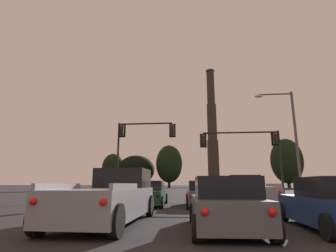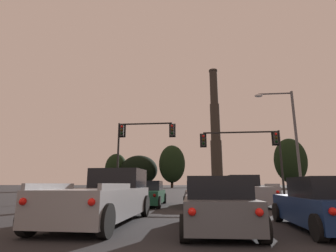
{
  "view_description": "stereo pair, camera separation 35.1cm",
  "coord_description": "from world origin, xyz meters",
  "px_view_note": "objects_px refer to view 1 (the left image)",
  "views": [
    {
      "loc": [
        -0.54,
        -2.46,
        1.24
      ],
      "look_at": [
        -2.7,
        20.94,
        6.46
      ],
      "focal_mm": 28.0,
      "sensor_mm": 36.0,
      "label": 1
    },
    {
      "loc": [
        -0.19,
        -2.43,
        1.24
      ],
      "look_at": [
        -2.7,
        20.94,
        6.46
      ],
      "focal_mm": 28.0,
      "sensor_mm": 36.0,
      "label": 2
    }
  ],
  "objects_px": {
    "smokestack": "(213,139)",
    "hatchback_right_lane_second": "(333,205)",
    "pickup_truck_right_lane_front": "(249,191)",
    "sedan_center_lane_front": "(203,194)",
    "pickup_truck_left_lane_second": "(111,197)",
    "hatchback_center_lane_second": "(225,205)",
    "sedan_left_lane_front": "(149,194)",
    "street_lamp": "(289,132)",
    "traffic_light_overhead_left": "(137,140)",
    "traffic_light_overhead_right": "(252,146)"
  },
  "relations": [
    {
      "from": "smokestack",
      "to": "hatchback_right_lane_second",
      "type": "bearing_deg",
      "value": -92.86
    },
    {
      "from": "pickup_truck_right_lane_front",
      "to": "smokestack",
      "type": "height_order",
      "value": "smokestack"
    },
    {
      "from": "sedan_center_lane_front",
      "to": "pickup_truck_left_lane_second",
      "type": "relative_size",
      "value": 0.86
    },
    {
      "from": "pickup_truck_right_lane_front",
      "to": "pickup_truck_left_lane_second",
      "type": "xyz_separation_m",
      "value": [
        -6.16,
        -8.0,
        0.0
      ]
    },
    {
      "from": "pickup_truck_right_lane_front",
      "to": "sedan_center_lane_front",
      "type": "bearing_deg",
      "value": -158.68
    },
    {
      "from": "sedan_center_lane_front",
      "to": "pickup_truck_left_lane_second",
      "type": "height_order",
      "value": "pickup_truck_left_lane_second"
    },
    {
      "from": "hatchback_center_lane_second",
      "to": "sedan_left_lane_front",
      "type": "bearing_deg",
      "value": 111.47
    },
    {
      "from": "pickup_truck_right_lane_front",
      "to": "sedan_left_lane_front",
      "type": "height_order",
      "value": "pickup_truck_right_lane_front"
    },
    {
      "from": "pickup_truck_left_lane_second",
      "to": "smokestack",
      "type": "distance_m",
      "value": 112.1
    },
    {
      "from": "pickup_truck_left_lane_second",
      "to": "street_lamp",
      "type": "relative_size",
      "value": 0.65
    },
    {
      "from": "pickup_truck_right_lane_front",
      "to": "hatchback_center_lane_second",
      "type": "distance_m",
      "value": 9.56
    },
    {
      "from": "traffic_light_overhead_left",
      "to": "traffic_light_overhead_right",
      "type": "height_order",
      "value": "traffic_light_overhead_left"
    },
    {
      "from": "pickup_truck_right_lane_front",
      "to": "street_lamp",
      "type": "relative_size",
      "value": 0.65
    },
    {
      "from": "pickup_truck_left_lane_second",
      "to": "traffic_light_overhead_left",
      "type": "relative_size",
      "value": 0.83
    },
    {
      "from": "pickup_truck_right_lane_front",
      "to": "pickup_truck_left_lane_second",
      "type": "relative_size",
      "value": 1.0
    },
    {
      "from": "pickup_truck_left_lane_second",
      "to": "traffic_light_overhead_left",
      "type": "bearing_deg",
      "value": 100.07
    },
    {
      "from": "hatchback_center_lane_second",
      "to": "traffic_light_overhead_right",
      "type": "relative_size",
      "value": 0.6
    },
    {
      "from": "hatchback_center_lane_second",
      "to": "sedan_center_lane_front",
      "type": "height_order",
      "value": "hatchback_center_lane_second"
    },
    {
      "from": "pickup_truck_right_lane_front",
      "to": "street_lamp",
      "type": "distance_m",
      "value": 7.23
    },
    {
      "from": "street_lamp",
      "to": "smokestack",
      "type": "distance_m",
      "value": 98.93
    },
    {
      "from": "hatchback_center_lane_second",
      "to": "sedan_center_lane_front",
      "type": "xyz_separation_m",
      "value": [
        -0.28,
        8.03,
        0.0
      ]
    },
    {
      "from": "traffic_light_overhead_right",
      "to": "sedan_center_lane_front",
      "type": "bearing_deg",
      "value": -121.79
    },
    {
      "from": "traffic_light_overhead_right",
      "to": "street_lamp",
      "type": "distance_m",
      "value": 3.39
    },
    {
      "from": "traffic_light_overhead_right",
      "to": "pickup_truck_left_lane_second",
      "type": "bearing_deg",
      "value": -119.08
    },
    {
      "from": "smokestack",
      "to": "sedan_left_lane_front",
      "type": "bearing_deg",
      "value": -96.66
    },
    {
      "from": "hatchback_center_lane_second",
      "to": "smokestack",
      "type": "distance_m",
      "value": 112.98
    },
    {
      "from": "hatchback_right_lane_second",
      "to": "street_lamp",
      "type": "xyz_separation_m",
      "value": [
        3.73,
        12.83,
        4.53
      ]
    },
    {
      "from": "pickup_truck_right_lane_front",
      "to": "traffic_light_overhead_left",
      "type": "relative_size",
      "value": 0.83
    },
    {
      "from": "sedan_left_lane_front",
      "to": "sedan_center_lane_front",
      "type": "height_order",
      "value": "same"
    },
    {
      "from": "traffic_light_overhead_right",
      "to": "smokestack",
      "type": "bearing_deg",
      "value": 87.45
    },
    {
      "from": "sedan_left_lane_front",
      "to": "traffic_light_overhead_left",
      "type": "height_order",
      "value": "traffic_light_overhead_left"
    },
    {
      "from": "traffic_light_overhead_left",
      "to": "hatchback_center_lane_second",
      "type": "bearing_deg",
      "value": -69.05
    },
    {
      "from": "sedan_center_lane_front",
      "to": "traffic_light_overhead_right",
      "type": "distance_m",
      "value": 9.46
    },
    {
      "from": "hatchback_right_lane_second",
      "to": "hatchback_center_lane_second",
      "type": "bearing_deg",
      "value": -172.66
    },
    {
      "from": "sedan_center_lane_front",
      "to": "pickup_truck_left_lane_second",
      "type": "bearing_deg",
      "value": -117.73
    },
    {
      "from": "hatchback_center_lane_second",
      "to": "smokestack",
      "type": "xyz_separation_m",
      "value": [
        8.53,
        110.74,
        20.72
      ]
    },
    {
      "from": "sedan_center_lane_front",
      "to": "smokestack",
      "type": "height_order",
      "value": "smokestack"
    },
    {
      "from": "sedan_center_lane_front",
      "to": "traffic_light_overhead_right",
      "type": "bearing_deg",
      "value": 56.45
    },
    {
      "from": "hatchback_right_lane_second",
      "to": "traffic_light_overhead_left",
      "type": "relative_size",
      "value": 0.62
    },
    {
      "from": "sedan_center_lane_front",
      "to": "traffic_light_overhead_left",
      "type": "height_order",
      "value": "traffic_light_overhead_left"
    },
    {
      "from": "traffic_light_overhead_left",
      "to": "street_lamp",
      "type": "bearing_deg",
      "value": -9.14
    },
    {
      "from": "hatchback_right_lane_second",
      "to": "smokestack",
      "type": "height_order",
      "value": "smokestack"
    },
    {
      "from": "smokestack",
      "to": "traffic_light_overhead_right",
      "type": "bearing_deg",
      "value": -92.55
    },
    {
      "from": "sedan_left_lane_front",
      "to": "hatchback_center_lane_second",
      "type": "xyz_separation_m",
      "value": [
        3.45,
        -8.16,
        -0.0
      ]
    },
    {
      "from": "pickup_truck_right_lane_front",
      "to": "pickup_truck_left_lane_second",
      "type": "bearing_deg",
      "value": -128.94
    },
    {
      "from": "sedan_center_lane_front",
      "to": "traffic_light_overhead_left",
      "type": "relative_size",
      "value": 0.71
    },
    {
      "from": "hatchback_right_lane_second",
      "to": "smokestack",
      "type": "relative_size",
      "value": 0.08
    },
    {
      "from": "pickup_truck_left_lane_second",
      "to": "smokestack",
      "type": "height_order",
      "value": "smokestack"
    },
    {
      "from": "pickup_truck_left_lane_second",
      "to": "traffic_light_overhead_right",
      "type": "bearing_deg",
      "value": 62.0
    },
    {
      "from": "pickup_truck_right_lane_front",
      "to": "hatchback_right_lane_second",
      "type": "bearing_deg",
      "value": -88.48
    }
  ]
}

